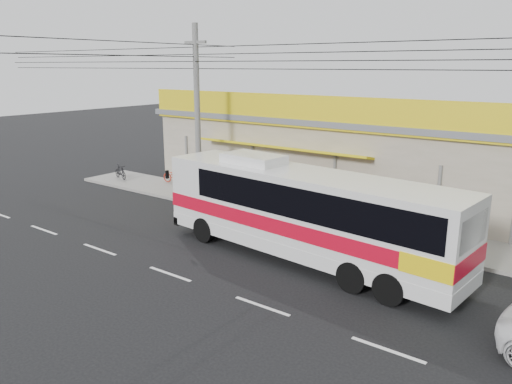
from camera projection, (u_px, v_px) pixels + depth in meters
ground at (217, 253)px, 19.40m from camera, size 120.00×120.00×0.00m
sidewalk at (299, 215)px, 24.03m from camera, size 30.00×3.20×0.15m
lane_markings at (170, 274)px, 17.46m from camera, size 50.00×0.12×0.01m
storefront_building at (353, 154)px, 27.78m from camera, size 22.60×9.20×5.70m
coach_bus at (308, 210)px, 18.12m from camera, size 12.28×3.67×3.73m
motorbike_red at (175, 176)px, 30.17m from camera, size 1.78×0.85×0.90m
motorbike_dark at (120, 172)px, 31.29m from camera, size 1.58×0.80×0.91m
utility_pole at (196, 57)px, 24.48m from camera, size 34.00×14.00×9.10m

